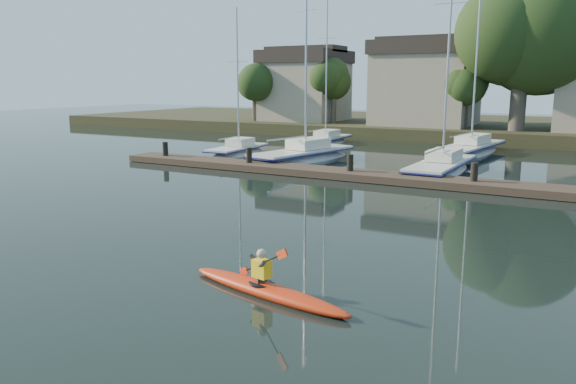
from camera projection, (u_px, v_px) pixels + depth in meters
The scene contains 9 objects.
ground at pixel (246, 267), 14.67m from camera, with size 160.00×160.00×0.00m, color black.
kayak at pixel (266, 287), 12.70m from camera, with size 4.64×1.47×1.47m.
dock at pixel (408, 179), 26.62m from camera, with size 34.00×2.00×1.80m.
sailboat_0 at pixel (238, 157), 37.24m from camera, with size 2.26×6.74×10.54m.
sailboat_1 at pixel (303, 164), 34.32m from camera, with size 4.09×9.63×15.30m.
sailboat_2 at pixel (441, 176), 29.72m from camera, with size 2.24×9.00×14.85m.
sailboat_5 at pixel (324, 147), 43.04m from camera, with size 2.08×8.25×13.60m.
sailboat_6 at pixel (469, 157), 37.29m from camera, with size 3.56×10.99×17.16m.
shore at pixel (522, 100), 47.79m from camera, with size 90.00×25.25×12.75m.
Camera 1 is at (7.79, -11.70, 4.76)m, focal length 35.00 mm.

